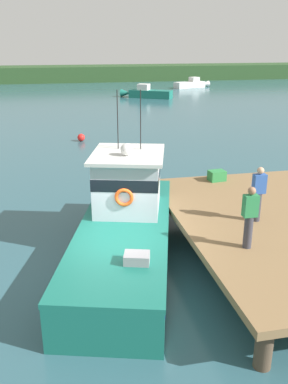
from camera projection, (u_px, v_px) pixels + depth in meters
The scene contains 10 objects.
ground_plane at pixel (122, 273), 11.64m from camera, with size 200.00×200.00×0.00m, color #2D5660.
dock at pixel (281, 224), 12.20m from camera, with size 6.00×9.00×1.20m.
main_fishing_boat at pixel (126, 222), 12.46m from camera, with size 4.61×9.93×4.80m.
crate_single_by_cleat at pixel (217, 176), 15.55m from camera, with size 0.60×0.44×0.38m, color #2D8442.
deckhand_by_the_boat at pixel (249, 216), 10.25m from camera, with size 0.36×0.22×1.63m.
deckhand_further_back at pixel (258, 193), 11.82m from camera, with size 0.36×0.22×1.63m.
moored_boat_mid_harbor at pixel (147, 93), 47.97m from camera, with size 5.90×4.16×1.56m.
moored_boat_far_left at pixel (192, 84), 58.73m from camera, with size 5.74×2.95×1.45m.
mooring_buoy_inshore at pixel (81, 137), 27.03m from camera, with size 0.49×0.49×0.49m, color red.
far_shoreline at pixel (63, 74), 68.26m from camera, with size 120.00×8.00×2.40m, color #284723.
Camera 1 is at (-1.46, -10.07, 6.13)m, focal length 38.66 mm.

